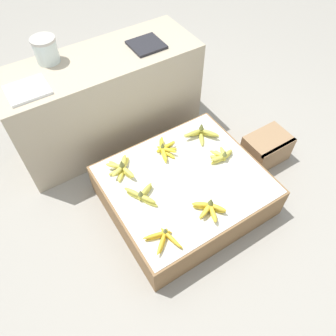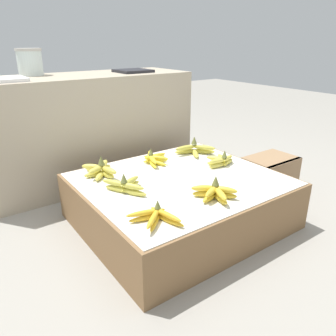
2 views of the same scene
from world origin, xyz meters
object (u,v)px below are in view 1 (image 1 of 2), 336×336
(banana_bunch_middle_left, at_px, (142,195))
(banana_bunch_back_midleft, at_px, (165,149))
(wooden_crate, at_px, (266,148))
(banana_bunch_back_midright, at_px, (201,134))
(banana_bunch_back_left, at_px, (121,168))
(banana_bunch_middle_midright, at_px, (222,156))
(banana_bunch_front_left, at_px, (164,238))
(glass_jar, at_px, (46,50))
(banana_bunch_front_midleft, at_px, (209,209))
(foam_tray_white, at_px, (27,90))

(banana_bunch_middle_left, height_order, banana_bunch_back_midleft, banana_bunch_middle_left)
(banana_bunch_back_midleft, bearing_deg, banana_bunch_middle_left, -141.95)
(wooden_crate, relative_size, banana_bunch_back_midright, 1.33)
(banana_bunch_back_midleft, bearing_deg, banana_bunch_back_left, 179.10)
(banana_bunch_back_left, height_order, banana_bunch_back_midleft, banana_bunch_back_left)
(banana_bunch_middle_left, relative_size, banana_bunch_middle_midright, 1.11)
(banana_bunch_front_left, height_order, glass_jar, glass_jar)
(banana_bunch_back_left, bearing_deg, glass_jar, 97.90)
(banana_bunch_middle_midright, xyz_separation_m, banana_bunch_back_midright, (0.00, 0.24, 0.00))
(banana_bunch_back_left, relative_size, banana_bunch_back_midright, 0.97)
(banana_bunch_front_midleft, distance_m, banana_bunch_back_left, 0.63)
(wooden_crate, distance_m, foam_tray_white, 1.69)
(wooden_crate, height_order, banana_bunch_back_midright, banana_bunch_back_midright)
(banana_bunch_front_midleft, bearing_deg, banana_bunch_middle_midright, 42.16)
(banana_bunch_front_midleft, distance_m, banana_bunch_back_midleft, 0.55)
(banana_bunch_front_midleft, height_order, glass_jar, glass_jar)
(banana_bunch_front_left, bearing_deg, banana_bunch_middle_left, 83.10)
(banana_bunch_middle_left, bearing_deg, banana_bunch_front_left, -96.90)
(banana_bunch_middle_left, bearing_deg, wooden_crate, -1.07)
(banana_bunch_back_midright, distance_m, glass_jar, 1.16)
(banana_bunch_front_midleft, bearing_deg, banana_bunch_middle_left, 133.75)
(banana_bunch_middle_left, distance_m, banana_bunch_back_left, 0.25)
(banana_bunch_front_left, xyz_separation_m, banana_bunch_front_midleft, (0.32, 0.01, 0.01))
(banana_bunch_front_midleft, relative_size, banana_bunch_back_midright, 0.80)
(banana_bunch_middle_left, distance_m, banana_bunch_middle_midright, 0.61)
(wooden_crate, distance_m, banana_bunch_front_left, 1.14)
(banana_bunch_back_midleft, bearing_deg, banana_bunch_back_midright, -4.12)
(banana_bunch_middle_left, xyz_separation_m, glass_jar, (-0.11, 0.97, 0.51))
(banana_bunch_middle_left, height_order, banana_bunch_back_midright, banana_bunch_back_midright)
(banana_bunch_middle_midright, distance_m, banana_bunch_back_midright, 0.24)
(wooden_crate, relative_size, banana_bunch_middle_midright, 1.62)
(banana_bunch_front_midleft, relative_size, glass_jar, 1.20)
(banana_bunch_middle_midright, xyz_separation_m, banana_bunch_back_midleft, (-0.29, 0.26, -0.00))
(banana_bunch_middle_midright, bearing_deg, banana_bunch_middle_left, 179.11)
(banana_bunch_back_left, bearing_deg, banana_bunch_back_midleft, -0.90)
(wooden_crate, relative_size, banana_bunch_back_midleft, 1.47)
(glass_jar, bearing_deg, banana_bunch_front_left, -86.63)
(banana_bunch_back_midright, bearing_deg, banana_bunch_front_midleft, -121.65)
(banana_bunch_back_midright, bearing_deg, foam_tray_white, 151.30)
(wooden_crate, bearing_deg, banana_bunch_middle_left, 178.93)
(wooden_crate, bearing_deg, banana_bunch_middle_midright, 178.69)
(banana_bunch_middle_midright, bearing_deg, banana_bunch_front_midleft, -137.84)
(banana_bunch_back_left, bearing_deg, banana_bunch_front_midleft, -61.52)
(wooden_crate, distance_m, glass_jar, 1.68)
(banana_bunch_front_midleft, distance_m, banana_bunch_middle_left, 0.41)
(banana_bunch_front_midleft, relative_size, banana_bunch_back_left, 0.82)
(banana_bunch_front_left, relative_size, foam_tray_white, 0.73)
(wooden_crate, relative_size, glass_jar, 2.01)
(banana_bunch_back_left, relative_size, foam_tray_white, 0.97)
(banana_bunch_middle_left, height_order, banana_bunch_back_left, banana_bunch_back_left)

